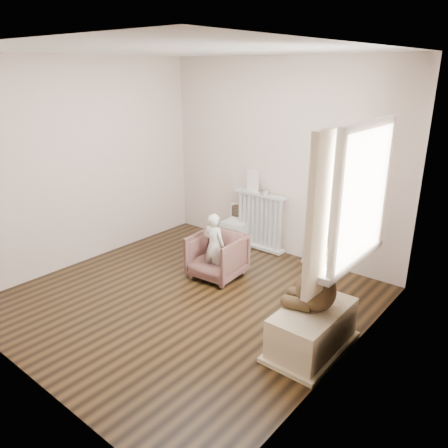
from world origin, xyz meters
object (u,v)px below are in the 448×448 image
Objects in this scene: child at (214,246)px; toy_bench at (312,330)px; radiator at (259,223)px; teddy_bear at (317,282)px; toy_vanity at (235,225)px; plush_cat at (357,237)px; armchair at (217,256)px.

child is 0.92× the size of toy_bench.
radiator is at bearing 136.86° from toy_bench.
toy_vanity is at bearing 129.60° from teddy_bear.
radiator reaches higher than toy_bench.
armchair is at bearing -174.29° from plush_cat.
child is at bearing 148.61° from teddy_bear.
plush_cat reaches higher than toy_bench.
teddy_bear is (1.73, -1.61, 0.28)m from radiator.
plush_cat is at bearing 57.31° from teddy_bear.
plush_cat is (2.29, -1.14, 0.72)m from toy_vanity.
toy_vanity is 1.15m from armchair.
toy_bench is 0.47m from teddy_bear.
plush_cat is (1.88, -1.17, 0.61)m from radiator.
teddy_bear reaches higher than armchair.
armchair reaches higher than toy_bench.
toy_bench is at bearing 157.30° from child.
radiator is 2.38m from teddy_bear.
plush_cat is at bearing 73.04° from toy_bench.
child reaches higher than armchair.
plush_cat is (0.14, 0.46, 0.80)m from toy_bench.
teddy_bear is at bearing -36.28° from toy_vanity.
armchair is (0.53, -1.02, 0.00)m from toy_vanity.
toy_bench is 1.50× the size of teddy_bear.
armchair is 2.30× the size of plush_cat.
radiator reaches higher than armchair.
child is 1.38× the size of teddy_bear.
child is at bearing -84.26° from radiator.
toy_bench is 3.35× the size of plush_cat.
radiator is at bearing -89.00° from child.
teddy_bear is (2.15, -1.58, 0.40)m from toy_vanity.
radiator is 0.93× the size of toy_bench.
toy_vanity is 2.66m from plush_cat.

